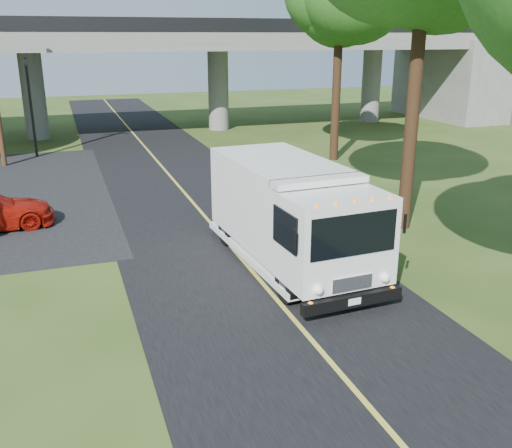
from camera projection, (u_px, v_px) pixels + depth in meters
name	position (u px, v px, depth m)	size (l,w,h in m)	color
ground	(382.00, 424.00, 9.71)	(120.00, 120.00, 0.00)	#304619
road	(222.00, 237.00, 18.68)	(7.00, 90.00, 0.02)	black
lane_line	(222.00, 237.00, 18.67)	(0.12, 90.00, 0.01)	gold
overpass	(129.00, 64.00, 36.99)	(54.00, 10.00, 7.30)	slate
traffic_signal	(30.00, 97.00, 30.18)	(0.18, 0.22, 5.20)	black
step_van	(290.00, 212.00, 15.94)	(2.98, 7.17, 2.95)	white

